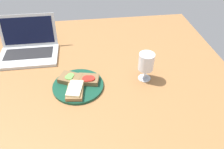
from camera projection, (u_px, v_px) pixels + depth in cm
name	position (u px, v px, depth cm)	size (l,w,h in cm)	color
wooden_table	(98.00, 85.00, 107.00)	(140.00, 140.00, 3.00)	#9E6B3D
plate	(78.00, 86.00, 103.31)	(24.00, 24.00, 1.26)	#144733
sandwich_with_cucumber	(70.00, 78.00, 104.39)	(12.20, 10.96, 2.87)	brown
sandwich_with_cheese	(75.00, 90.00, 98.21)	(8.53, 12.71, 2.86)	#937047
sandwich_with_tomato	(88.00, 80.00, 103.52)	(11.24, 8.89, 3.00)	brown
wine_glass	(146.00, 63.00, 102.37)	(7.33, 7.33, 14.50)	white
laptop	(28.00, 48.00, 122.52)	(31.94, 25.32, 19.40)	silver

